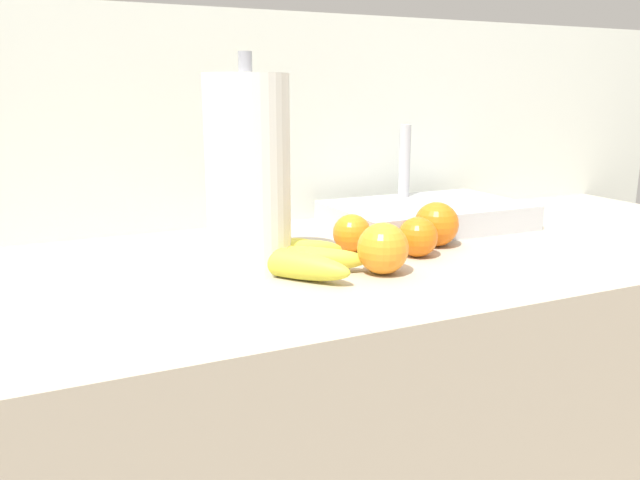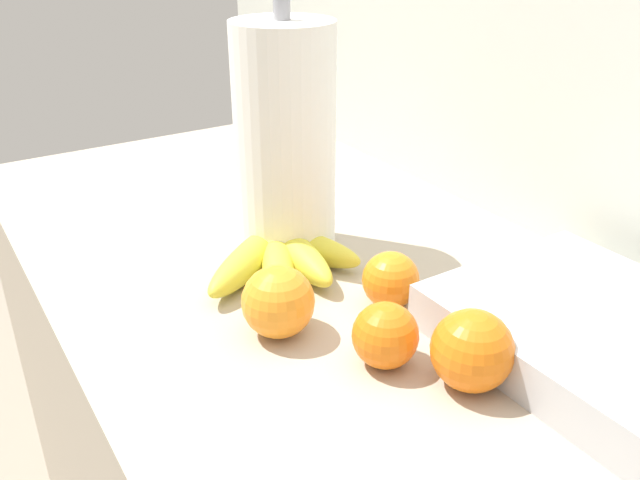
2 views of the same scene
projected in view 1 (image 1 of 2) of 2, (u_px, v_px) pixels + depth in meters
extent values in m
cube|color=silver|center=(305.00, 318.00, 1.42)|extent=(1.98, 0.06, 1.30)
ellipsoid|color=gold|center=(287.00, 263.00, 0.92)|extent=(0.15, 0.20, 0.04)
ellipsoid|color=gold|center=(295.00, 259.00, 0.94)|extent=(0.21, 0.14, 0.04)
ellipsoid|color=gold|center=(286.00, 254.00, 0.96)|extent=(0.19, 0.06, 0.04)
ellipsoid|color=gold|center=(276.00, 253.00, 0.98)|extent=(0.17, 0.10, 0.04)
sphere|color=orange|center=(383.00, 248.00, 0.93)|extent=(0.08, 0.08, 0.08)
sphere|color=orange|center=(418.00, 237.00, 1.03)|extent=(0.07, 0.07, 0.07)
sphere|color=orange|center=(352.00, 233.00, 1.06)|extent=(0.06, 0.06, 0.06)
sphere|color=orange|center=(437.00, 224.00, 1.10)|extent=(0.08, 0.08, 0.08)
cylinder|color=white|center=(248.00, 174.00, 0.93)|extent=(0.13, 0.13, 0.29)
cylinder|color=gray|center=(248.00, 164.00, 0.93)|extent=(0.02, 0.02, 0.32)
cube|color=#B7BABF|center=(426.00, 215.00, 1.26)|extent=(0.38, 0.25, 0.05)
cylinder|color=#B2B2B7|center=(404.00, 161.00, 1.31)|extent=(0.02, 0.02, 0.15)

